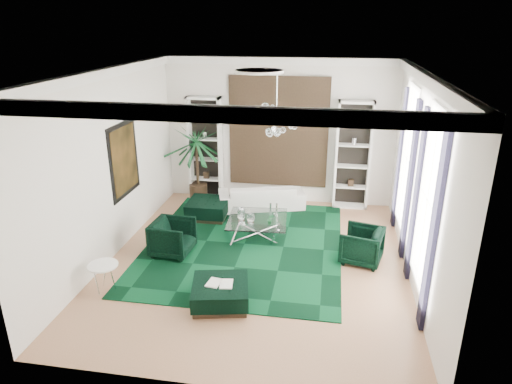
% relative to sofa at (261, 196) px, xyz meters
% --- Properties ---
extents(floor, '(6.00, 7.00, 0.02)m').
position_rel_sofa_xyz_m(floor, '(0.34, -2.83, -0.33)').
color(floor, tan).
rests_on(floor, ground).
extents(ceiling, '(6.00, 7.00, 0.02)m').
position_rel_sofa_xyz_m(ceiling, '(0.34, -2.83, 3.49)').
color(ceiling, white).
rests_on(ceiling, ground).
extents(wall_back, '(6.00, 0.02, 3.80)m').
position_rel_sofa_xyz_m(wall_back, '(0.34, 0.68, 1.58)').
color(wall_back, silver).
rests_on(wall_back, ground).
extents(wall_front, '(6.00, 0.02, 3.80)m').
position_rel_sofa_xyz_m(wall_front, '(0.34, -6.34, 1.58)').
color(wall_front, silver).
rests_on(wall_front, ground).
extents(wall_left, '(0.02, 7.00, 3.80)m').
position_rel_sofa_xyz_m(wall_left, '(-2.67, -2.83, 1.58)').
color(wall_left, silver).
rests_on(wall_left, ground).
extents(wall_right, '(0.02, 7.00, 3.80)m').
position_rel_sofa_xyz_m(wall_right, '(3.35, -2.83, 1.58)').
color(wall_right, silver).
rests_on(wall_right, ground).
extents(crown_molding, '(6.00, 7.00, 0.18)m').
position_rel_sofa_xyz_m(crown_molding, '(0.34, -2.83, 3.38)').
color(crown_molding, white).
rests_on(crown_molding, ceiling).
extents(ceiling_medallion, '(0.90, 0.90, 0.05)m').
position_rel_sofa_xyz_m(ceiling_medallion, '(0.34, -2.53, 3.45)').
color(ceiling_medallion, white).
rests_on(ceiling_medallion, ceiling).
extents(tapestry, '(2.50, 0.06, 2.80)m').
position_rel_sofa_xyz_m(tapestry, '(0.34, 0.63, 1.58)').
color(tapestry, black).
rests_on(tapestry, wall_back).
extents(shelving_left, '(0.90, 0.38, 2.80)m').
position_rel_sofa_xyz_m(shelving_left, '(-1.61, 0.48, 1.08)').
color(shelving_left, white).
rests_on(shelving_left, floor).
extents(shelving_right, '(0.90, 0.38, 2.80)m').
position_rel_sofa_xyz_m(shelving_right, '(2.29, 0.48, 1.08)').
color(shelving_right, white).
rests_on(shelving_right, floor).
extents(painting, '(0.04, 1.30, 1.60)m').
position_rel_sofa_xyz_m(painting, '(-2.63, -2.23, 1.53)').
color(painting, black).
rests_on(painting, wall_left).
extents(window_near, '(0.03, 1.10, 2.90)m').
position_rel_sofa_xyz_m(window_near, '(3.33, -3.73, 1.58)').
color(window_near, white).
rests_on(window_near, wall_right).
extents(curtain_near_a, '(0.07, 0.30, 3.25)m').
position_rel_sofa_xyz_m(curtain_near_a, '(3.30, -4.51, 1.33)').
color(curtain_near_a, black).
rests_on(curtain_near_a, floor).
extents(curtain_near_b, '(0.07, 0.30, 3.25)m').
position_rel_sofa_xyz_m(curtain_near_b, '(3.30, -2.95, 1.33)').
color(curtain_near_b, black).
rests_on(curtain_near_b, floor).
extents(window_far, '(0.03, 1.10, 2.90)m').
position_rel_sofa_xyz_m(window_far, '(3.33, -1.33, 1.58)').
color(window_far, white).
rests_on(window_far, wall_right).
extents(curtain_far_a, '(0.07, 0.30, 3.25)m').
position_rel_sofa_xyz_m(curtain_far_a, '(3.30, -2.11, 1.33)').
color(curtain_far_a, black).
rests_on(curtain_far_a, floor).
extents(curtain_far_b, '(0.07, 0.30, 3.25)m').
position_rel_sofa_xyz_m(curtain_far_b, '(3.30, -0.55, 1.33)').
color(curtain_far_b, black).
rests_on(curtain_far_b, floor).
extents(rug, '(4.20, 5.00, 0.02)m').
position_rel_sofa_xyz_m(rug, '(-0.04, -2.16, -0.31)').
color(rug, black).
rests_on(rug, floor).
extents(sofa, '(2.37, 1.47, 0.65)m').
position_rel_sofa_xyz_m(sofa, '(0.00, 0.00, 0.00)').
color(sofa, white).
rests_on(sofa, floor).
extents(armchair_left, '(0.88, 0.85, 0.75)m').
position_rel_sofa_xyz_m(armchair_left, '(-1.45, -2.81, 0.05)').
color(armchair_left, black).
rests_on(armchair_left, floor).
extents(armchair_right, '(0.97, 0.95, 0.73)m').
position_rel_sofa_xyz_m(armchair_right, '(2.45, -2.50, 0.04)').
color(armchair_right, black).
rests_on(armchair_right, floor).
extents(coffee_table, '(1.40, 1.40, 0.45)m').
position_rel_sofa_xyz_m(coffee_table, '(0.18, -1.72, -0.10)').
color(coffee_table, white).
rests_on(coffee_table, floor).
extents(ottoman_side, '(0.99, 0.99, 0.43)m').
position_rel_sofa_xyz_m(ottoman_side, '(-1.22, -0.82, -0.11)').
color(ottoman_side, black).
rests_on(ottoman_side, floor).
extents(ottoman_front, '(1.14, 1.14, 0.38)m').
position_rel_sofa_xyz_m(ottoman_front, '(-0.03, -4.41, -0.13)').
color(ottoman_front, black).
rests_on(ottoman_front, floor).
extents(book, '(0.46, 0.30, 0.03)m').
position_rel_sofa_xyz_m(book, '(-0.03, -4.41, 0.08)').
color(book, white).
rests_on(book, ottoman_front).
extents(side_table, '(0.58, 0.58, 0.52)m').
position_rel_sofa_xyz_m(side_table, '(-2.21, -4.37, -0.06)').
color(side_table, white).
rests_on(side_table, floor).
extents(palm, '(2.14, 2.14, 2.67)m').
position_rel_sofa_xyz_m(palm, '(-1.80, 0.32, 1.01)').
color(palm, '#134923').
rests_on(palm, floor).
extents(chandelier, '(1.00, 1.00, 0.75)m').
position_rel_sofa_xyz_m(chandelier, '(0.64, -2.31, 2.53)').
color(chandelier, white).
rests_on(chandelier, ceiling).
extents(table_plant, '(0.15, 0.12, 0.25)m').
position_rel_sofa_xyz_m(table_plant, '(0.51, -2.00, 0.25)').
color(table_plant, '#134923').
rests_on(table_plant, coffee_table).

